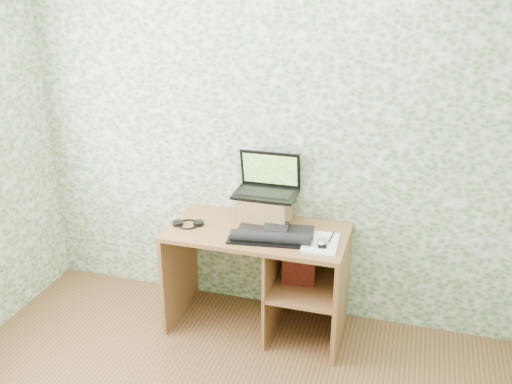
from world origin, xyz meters
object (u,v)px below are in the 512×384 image
(riser, at_px, (266,209))
(notepad, at_px, (321,243))
(laptop, at_px, (267,184))
(keyboard, at_px, (274,234))
(desk, at_px, (269,265))

(riser, xyz_separation_m, notepad, (0.42, -0.22, -0.09))
(laptop, relative_size, keyboard, 0.74)
(keyboard, height_order, notepad, keyboard)
(desk, distance_m, laptop, 0.56)
(laptop, height_order, keyboard, laptop)
(desk, xyz_separation_m, notepad, (0.36, -0.11, 0.28))
(riser, height_order, notepad, riser)
(riser, distance_m, notepad, 0.49)
(laptop, bearing_deg, keyboard, -67.07)
(desk, xyz_separation_m, keyboard, (0.06, -0.11, 0.30))
(riser, xyz_separation_m, keyboard, (0.12, -0.23, -0.07))
(desk, relative_size, notepad, 3.85)
(riser, distance_m, laptop, 0.17)
(riser, bearing_deg, desk, -61.80)
(laptop, height_order, notepad, laptop)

